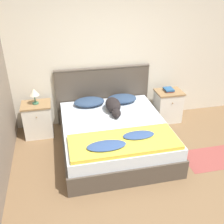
{
  "coord_description": "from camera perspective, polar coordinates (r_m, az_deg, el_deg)",
  "views": [
    {
      "loc": [
        -0.94,
        -2.55,
        2.7
      ],
      "look_at": [
        -0.09,
        1.25,
        0.6
      ],
      "focal_mm": 42.0,
      "sensor_mm": 36.0,
      "label": 1
    }
  ],
  "objects": [
    {
      "name": "headboard",
      "position": [
        5.14,
        -1.95,
        4.0
      ],
      "size": [
        1.82,
        0.06,
        1.13
      ],
      "color": "#4C4238",
      "rests_on": "ground_plane"
    },
    {
      "name": "pillow_left",
      "position": [
        4.87,
        -4.99,
        2.21
      ],
      "size": [
        0.57,
        0.38,
        0.13
      ],
      "color": "navy",
      "rests_on": "bed"
    },
    {
      "name": "table_lamp",
      "position": [
        4.75,
        -16.62,
        4.04
      ],
      "size": [
        0.17,
        0.17,
        0.29
      ],
      "color": "#336B4C",
      "rests_on": "nightstand_left"
    },
    {
      "name": "ground_plane",
      "position": [
        3.83,
        5.67,
        -16.69
      ],
      "size": [
        16.0,
        16.0,
        0.0
      ],
      "primitive_type": "plane",
      "color": "brown"
    },
    {
      "name": "bed",
      "position": [
        4.45,
        0.55,
        -5.22
      ],
      "size": [
        1.74,
        1.96,
        0.5
      ],
      "color": "#4C4238",
      "rests_on": "ground_plane"
    },
    {
      "name": "nightstand_left",
      "position": [
        4.97,
        -15.8,
        -1.56
      ],
      "size": [
        0.52,
        0.42,
        0.64
      ],
      "color": "silver",
      "rests_on": "ground_plane"
    },
    {
      "name": "wall_back",
      "position": [
        4.99,
        -1.16,
        11.65
      ],
      "size": [
        9.0,
        0.06,
        2.55
      ],
      "color": "beige",
      "rests_on": "ground_plane"
    },
    {
      "name": "pillow_right",
      "position": [
        4.98,
        2.16,
        2.91
      ],
      "size": [
        0.57,
        0.38,
        0.13
      ],
      "color": "navy",
      "rests_on": "bed"
    },
    {
      "name": "quilt",
      "position": [
        3.79,
        2.48,
        -6.51
      ],
      "size": [
        1.58,
        0.65,
        0.1
      ],
      "color": "yellow",
      "rests_on": "bed"
    },
    {
      "name": "book_stack",
      "position": [
        5.26,
        12.25,
        4.79
      ],
      "size": [
        0.17,
        0.21,
        0.05
      ],
      "color": "#AD2D28",
      "rests_on": "nightstand_right"
    },
    {
      "name": "nightstand_right",
      "position": [
        5.38,
        12.04,
        1.33
      ],
      "size": [
        0.52,
        0.42,
        0.64
      ],
      "color": "silver",
      "rests_on": "ground_plane"
    },
    {
      "name": "rug",
      "position": [
        4.69,
        21.62,
        -9.22
      ],
      "size": [
        1.05,
        0.58,
        0.0
      ],
      "color": "#93423D",
      "rests_on": "ground_plane"
    },
    {
      "name": "dog",
      "position": [
        4.61,
        0.32,
        1.3
      ],
      "size": [
        0.26,
        0.65,
        0.23
      ],
      "color": "black",
      "rests_on": "bed"
    }
  ]
}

